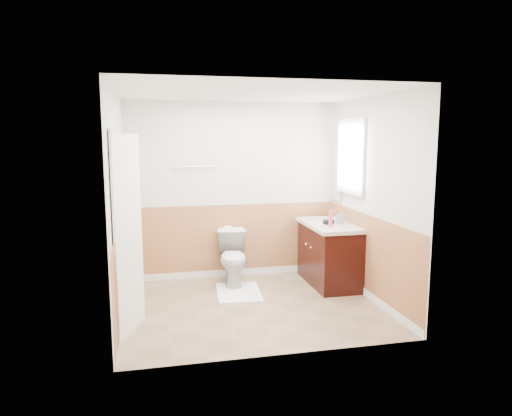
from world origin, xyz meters
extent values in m
plane|color=#8C7051|center=(0.00, 0.00, 0.00)|extent=(3.00, 3.00, 0.00)
plane|color=white|center=(0.00, 0.00, 2.50)|extent=(3.00, 3.00, 0.00)
plane|color=silver|center=(0.00, 1.30, 1.25)|extent=(3.00, 0.00, 3.00)
plane|color=silver|center=(0.00, -1.30, 1.25)|extent=(3.00, 0.00, 3.00)
plane|color=silver|center=(-1.50, 0.00, 1.25)|extent=(0.00, 3.00, 3.00)
plane|color=silver|center=(1.50, 0.00, 1.25)|extent=(0.00, 3.00, 3.00)
plane|color=#B07346|center=(0.00, 1.29, 0.50)|extent=(3.00, 0.00, 3.00)
plane|color=#B07346|center=(0.00, -1.29, 0.50)|extent=(3.00, 0.00, 3.00)
plane|color=#B07346|center=(-1.49, 0.00, 0.50)|extent=(0.00, 2.60, 2.60)
plane|color=#B07346|center=(1.49, 0.00, 0.50)|extent=(0.00, 2.60, 2.60)
imported|color=white|center=(-0.08, 0.91, 0.36)|extent=(0.47, 0.75, 0.73)
cube|color=white|center=(-0.08, 0.51, 0.01)|extent=(0.61, 0.84, 0.02)
cube|color=black|center=(1.21, 0.63, 0.40)|extent=(0.55, 1.10, 0.80)
sphere|color=#BABBC1|center=(0.91, 0.53, 0.55)|extent=(0.03, 0.03, 0.03)
sphere|color=white|center=(0.91, 0.73, 0.55)|extent=(0.03, 0.03, 0.03)
cube|color=silver|center=(1.20, 0.63, 0.83)|extent=(0.60, 1.15, 0.05)
cylinder|color=silver|center=(1.21, 0.78, 0.86)|extent=(0.36, 0.36, 0.02)
cylinder|color=#B6B7BD|center=(1.39, 0.78, 0.92)|extent=(0.02, 0.02, 0.14)
cylinder|color=#DE3979|center=(1.11, 0.36, 0.96)|extent=(0.05, 0.05, 0.22)
imported|color=gray|center=(1.33, 0.56, 0.94)|extent=(0.09, 0.10, 0.18)
cylinder|color=black|center=(1.16, 0.56, 0.89)|extent=(0.14, 0.07, 0.07)
cylinder|color=black|center=(1.13, 0.50, 0.86)|extent=(0.03, 0.03, 0.07)
cube|color=silver|center=(1.48, 1.10, 1.55)|extent=(0.02, 0.35, 0.90)
cube|color=white|center=(1.47, 0.59, 1.75)|extent=(0.04, 0.80, 1.00)
cube|color=white|center=(1.49, 0.59, 1.75)|extent=(0.01, 0.70, 0.90)
cube|color=white|center=(-1.40, -0.45, 1.02)|extent=(0.29, 0.78, 2.04)
cube|color=white|center=(-1.48, -0.45, 1.03)|extent=(0.02, 0.92, 2.10)
sphere|color=silver|center=(-1.34, -0.12, 0.95)|extent=(0.06, 0.06, 0.06)
cylinder|color=silver|center=(-0.55, 1.25, 1.60)|extent=(0.62, 0.02, 0.02)
cylinder|color=silver|center=(-0.10, 1.23, 0.70)|extent=(0.14, 0.02, 0.02)
cylinder|color=white|center=(-0.10, 1.23, 0.70)|extent=(0.10, 0.11, 0.11)
cube|color=white|center=(-0.10, 1.23, 0.59)|extent=(0.10, 0.01, 0.16)
camera|label=1|loc=(-1.12, -5.25, 2.00)|focal=32.81mm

